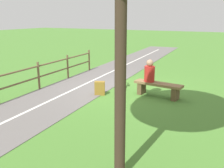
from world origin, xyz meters
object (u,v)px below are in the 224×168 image
(person_seated, at_px, (150,72))
(backpack, at_px, (100,88))
(bicycle, at_px, (120,80))
(bench, at_px, (158,87))

(person_seated, relative_size, backpack, 1.59)
(backpack, bearing_deg, bicycle, -116.38)
(bench, distance_m, backpack, 1.99)
(bench, bearing_deg, backpack, 28.38)
(bench, xyz_separation_m, person_seated, (0.33, -0.04, 0.48))
(bicycle, relative_size, backpack, 3.45)
(person_seated, distance_m, bicycle, 1.20)
(person_seated, xyz_separation_m, bicycle, (1.12, -0.01, -0.42))
(backpack, bearing_deg, bench, -158.34)
(bicycle, bearing_deg, bench, 69.09)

